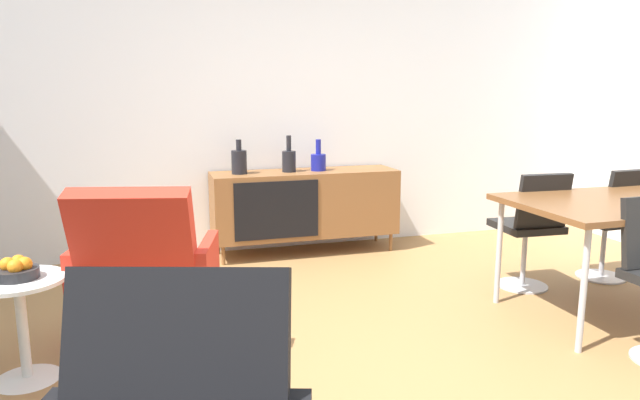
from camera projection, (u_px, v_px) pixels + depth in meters
ground_plane at (387, 378)px, 2.88m from camera, size 8.32×8.32×0.00m
wall_back at (272, 90)px, 5.06m from camera, size 6.80×0.12×2.80m
sideboard at (305, 203)px, 5.02m from camera, size 1.60×0.45×0.72m
vase_cobalt at (239, 161)px, 4.79m from camera, size 0.13×0.13×0.28m
vase_sculptural_dark at (289, 160)px, 4.91m from camera, size 0.12×0.12×0.31m
vase_ceramic_small at (318, 161)px, 4.98m from camera, size 0.13×0.13×0.27m
dining_table at (639, 206)px, 3.60m from camera, size 1.60×0.90×0.74m
dining_chair_back_right at (613, 219)px, 4.27m from camera, size 0.42×0.44×0.86m
dining_chair_back_left at (531, 225)px, 4.07m from camera, size 0.42×0.44×0.86m
lounge_chair_red at (144, 269)px, 3.09m from camera, size 0.82×0.78×0.95m
side_table_round at (22, 317)px, 2.81m from camera, size 0.44×0.44×0.52m
fruit_bowl at (17, 270)px, 2.77m from camera, size 0.20×0.20×0.11m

